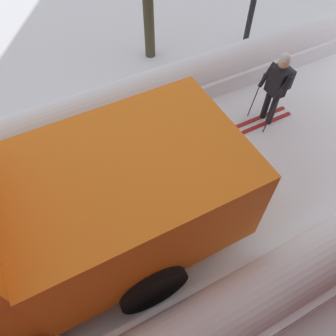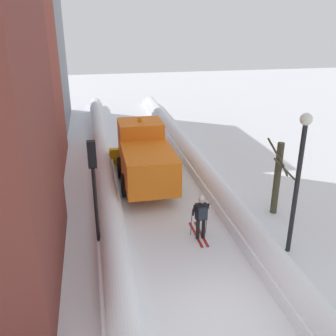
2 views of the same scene
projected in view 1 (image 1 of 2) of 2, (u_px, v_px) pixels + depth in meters
The scene contains 3 objects.
ground_plane at pixel (13, 261), 5.79m from camera, with size 80.00×80.00×0.00m, color white.
plow_truck at pixel (41, 230), 4.54m from camera, with size 3.20×5.98×3.12m.
skier at pixel (276, 86), 7.11m from camera, with size 0.62×1.80×1.81m.
Camera 1 is at (-3.18, 8.58, 5.62)m, focal length 35.15 mm.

